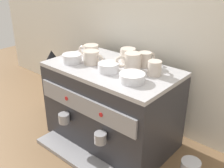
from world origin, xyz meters
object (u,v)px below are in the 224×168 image
object	(u,v)px
ceramic_bowl_2	(72,59)
espresso_machine	(111,105)
ceramic_cup_3	(92,57)
coffee_grinder	(54,80)
ceramic_cup_1	(146,59)
ceramic_cup_5	(128,55)
ceramic_bowl_0	(108,68)
ceramic_cup_0	(91,51)
ceramic_cup_4	(131,62)
ceramic_cup_2	(155,68)
ceramic_bowl_1	(132,78)

from	to	relation	value
ceramic_bowl_2	espresso_machine	bearing A→B (deg)	22.04
ceramic_cup_3	coffee_grinder	distance (m)	0.52
ceramic_cup_1	ceramic_cup_5	distance (m)	0.11
ceramic_cup_5	ceramic_bowl_0	distance (m)	0.17
ceramic_cup_3	ceramic_cup_5	size ratio (longest dim) A/B	1.04
ceramic_bowl_2	coffee_grinder	world-z (taller)	ceramic_bowl_2
ceramic_cup_0	coffee_grinder	distance (m)	0.46
ceramic_cup_1	ceramic_cup_5	world-z (taller)	same
ceramic_cup_1	ceramic_cup_3	xyz separation A→B (m)	(-0.22, -0.15, -0.00)
ceramic_cup_4	ceramic_bowl_2	xyz separation A→B (m)	(-0.29, -0.12, -0.02)
espresso_machine	ceramic_cup_5	world-z (taller)	ceramic_cup_5
ceramic_cup_2	ceramic_bowl_2	distance (m)	0.43
ceramic_cup_4	coffee_grinder	size ratio (longest dim) A/B	0.27
ceramic_bowl_0	ceramic_cup_5	bearing A→B (deg)	95.11
ceramic_cup_0	ceramic_cup_2	size ratio (longest dim) A/B	1.16
ceramic_cup_1	ceramic_cup_2	distance (m)	0.11
ceramic_cup_2	espresso_machine	bearing A→B (deg)	-164.12
ceramic_bowl_2	ceramic_bowl_1	bearing A→B (deg)	1.83
ceramic_cup_0	ceramic_cup_3	bearing A→B (deg)	-40.52
ceramic_cup_2	ceramic_cup_4	distance (m)	0.12
ceramic_cup_2	ceramic_cup_4	bearing A→B (deg)	-168.76
ceramic_cup_1	ceramic_cup_3	size ratio (longest dim) A/B	0.87
ceramic_cup_4	ceramic_cup_5	size ratio (longest dim) A/B	0.93
ceramic_cup_0	ceramic_cup_5	world-z (taller)	ceramic_cup_5
ceramic_cup_1	ceramic_cup_5	bearing A→B (deg)	-175.57
espresso_machine	ceramic_cup_3	distance (m)	0.27
ceramic_cup_0	ceramic_cup_4	xyz separation A→B (m)	(0.27, 0.00, 0.01)
espresso_machine	ceramic_cup_0	bearing A→B (deg)	169.13
ceramic_bowl_1	coffee_grinder	size ratio (longest dim) A/B	0.30
ceramic_cup_0	ceramic_bowl_2	distance (m)	0.12
ceramic_cup_4	ceramic_cup_5	bearing A→B (deg)	137.01
ceramic_cup_0	ceramic_cup_4	size ratio (longest dim) A/B	1.10
ceramic_cup_5	ceramic_bowl_2	distance (m)	0.29
coffee_grinder	ceramic_bowl_2	bearing A→B (deg)	-20.03
ceramic_cup_3	coffee_grinder	xyz separation A→B (m)	(-0.44, 0.07, -0.28)
ceramic_cup_3	ceramic_bowl_1	xyz separation A→B (m)	(0.28, -0.04, -0.02)
ceramic_cup_4	ceramic_bowl_1	size ratio (longest dim) A/B	0.92
ceramic_cup_2	ceramic_cup_3	world-z (taller)	same
ceramic_cup_2	ceramic_bowl_2	bearing A→B (deg)	-161.08
coffee_grinder	ceramic_cup_3	bearing A→B (deg)	-9.39
ceramic_cup_1	ceramic_bowl_2	xyz separation A→B (m)	(-0.31, -0.20, -0.01)
ceramic_bowl_0	ceramic_bowl_1	xyz separation A→B (m)	(0.15, -0.02, -0.00)
ceramic_cup_4	ceramic_bowl_0	distance (m)	0.11
ceramic_cup_5	ceramic_bowl_2	bearing A→B (deg)	-136.66
ceramic_cup_2	ceramic_bowl_1	xyz separation A→B (m)	(-0.03, -0.13, -0.02)
ceramic_cup_1	ceramic_cup_2	size ratio (longest dim) A/B	1.02
ceramic_cup_5	ceramic_bowl_2	size ratio (longest dim) A/B	1.14
ceramic_cup_5	ceramic_bowl_0	world-z (taller)	ceramic_cup_5
ceramic_cup_2	ceramic_bowl_1	size ratio (longest dim) A/B	0.87
ceramic_bowl_0	coffee_grinder	xyz separation A→B (m)	(-0.57, 0.10, -0.26)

